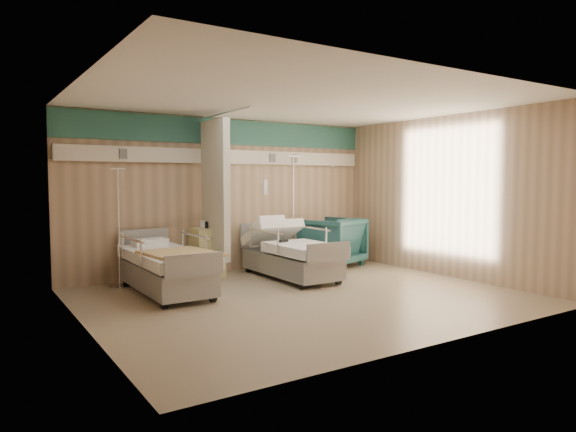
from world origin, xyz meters
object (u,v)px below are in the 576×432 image
(bed_right, at_px, (291,260))
(bedside_cabinet, at_px, (207,252))
(bed_left, at_px, (167,272))
(visitor_armchair, at_px, (332,242))
(iv_stand_right, at_px, (293,244))
(iv_stand_left, at_px, (120,263))

(bed_right, relative_size, bedside_cabinet, 2.54)
(bed_left, xyz_separation_m, visitor_armchair, (3.56, 0.60, 0.16))
(bed_left, distance_m, iv_stand_right, 2.98)
(bed_right, height_order, visitor_armchair, visitor_armchair)
(visitor_armchair, bearing_deg, iv_stand_left, -20.94)
(bed_left, distance_m, bedside_cabinet, 1.39)
(iv_stand_left, bearing_deg, bedside_cabinet, 4.41)
(bedside_cabinet, distance_m, iv_stand_left, 1.54)
(bed_right, bearing_deg, iv_stand_left, 163.73)
(iv_stand_left, bearing_deg, visitor_armchair, -2.58)
(bedside_cabinet, bearing_deg, visitor_armchair, -6.83)
(bed_right, xyz_separation_m, iv_stand_right, (0.64, 0.90, 0.13))
(bedside_cabinet, distance_m, iv_stand_right, 1.79)
(iv_stand_right, bearing_deg, iv_stand_left, -177.94)
(bed_right, distance_m, visitor_armchair, 1.49)
(bed_left, relative_size, bedside_cabinet, 2.54)
(bed_left, relative_size, iv_stand_left, 1.16)
(bedside_cabinet, bearing_deg, iv_stand_left, -175.59)
(visitor_armchair, bearing_deg, iv_stand_right, -41.05)
(iv_stand_right, relative_size, iv_stand_left, 1.15)
(bed_left, xyz_separation_m, iv_stand_right, (2.84, 0.90, 0.13))
(iv_stand_right, bearing_deg, bed_right, -125.18)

